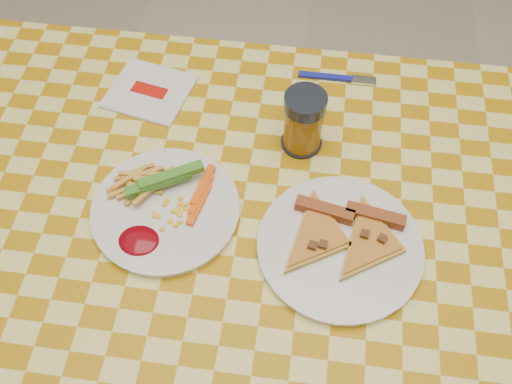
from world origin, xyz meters
TOP-DOWN VIEW (x-y plane):
  - ground at (0.00, 0.00)m, footprint 8.00×8.00m
  - table at (0.00, 0.00)m, footprint 1.28×0.88m
  - plate_left at (-0.17, 0.03)m, footprint 0.28×0.28m
  - plate_right at (0.11, -0.00)m, footprint 0.31×0.31m
  - fries_veggies at (-0.18, 0.05)m, footprint 0.19×0.18m
  - pizza_slices at (0.11, 0.01)m, footprint 0.23×0.20m
  - drink_glass at (0.03, 0.20)m, footprint 0.07×0.07m
  - napkin at (-0.26, 0.28)m, footprint 0.17×0.16m
  - fork at (0.09, 0.36)m, footprint 0.15×0.02m

SIDE VIEW (x-z plane):
  - ground at x=0.00m, z-range 0.00..0.00m
  - table at x=0.00m, z-range 0.30..1.06m
  - napkin at x=-0.26m, z-range 0.76..0.76m
  - fork at x=0.09m, z-range 0.76..0.76m
  - plate_left at x=-0.17m, z-range 0.76..0.77m
  - plate_right at x=0.11m, z-range 0.76..0.77m
  - pizza_slices at x=0.11m, z-range 0.76..0.79m
  - fries_veggies at x=-0.18m, z-range 0.76..0.80m
  - drink_glass at x=0.03m, z-range 0.75..0.87m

